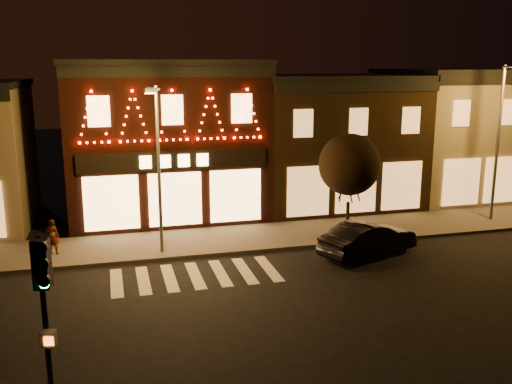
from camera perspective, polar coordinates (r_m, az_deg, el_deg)
name	(u,v)px	position (r m, az deg, el deg)	size (l,w,h in m)	color
ground	(214,319)	(18.87, -4.21, -12.63)	(120.00, 120.00, 0.00)	black
sidewalk_far	(224,240)	(26.52, -3.21, -4.83)	(44.00, 4.00, 0.15)	#47423D
building_pulp	(165,138)	(31.15, -9.19, 5.37)	(10.20, 8.34, 8.30)	black
building_right_a	(328,140)	(33.51, 7.27, 5.25)	(9.20, 8.28, 7.50)	black
building_right_b	(462,133)	(37.80, 20.08, 5.65)	(9.20, 8.28, 7.80)	#7F725A
traffic_signal_near	(44,300)	(12.54, -20.57, -10.15)	(0.38, 0.48, 4.57)	black
streetlamp_mid	(158,158)	(23.76, -9.89, 3.43)	(0.66, 1.62, 7.09)	#59595E
streetlamp_right	(502,131)	(31.12, 23.52, 5.63)	(0.51, 1.81, 7.90)	#59595E
tree_right	(350,165)	(26.63, 9.41, 2.74)	(2.89, 2.89, 4.83)	black
dark_sedan	(368,239)	(24.82, 11.25, -4.67)	(1.59, 4.57, 1.51)	black
pedestrian	(53,237)	(25.64, -19.81, -4.25)	(0.56, 0.37, 1.53)	gray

